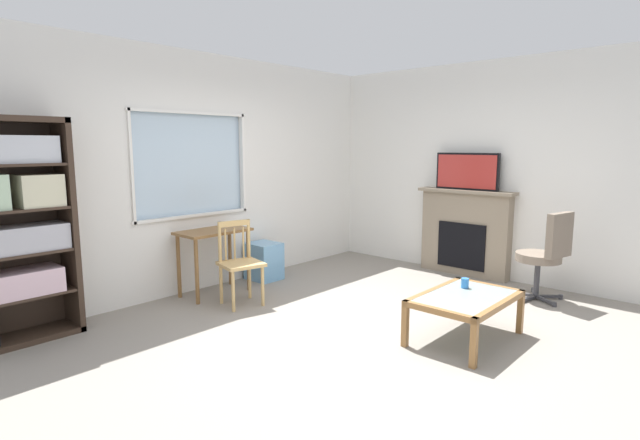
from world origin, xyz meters
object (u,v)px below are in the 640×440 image
tv (467,171)px  office_chair (546,252)px  desk_under_window (214,242)px  wooden_chair (240,262)px  plastic_drawer_unit (264,261)px  sippy_cup (465,283)px  coffee_table (466,301)px  fireplace (465,232)px  bookshelf (14,225)px

tv → office_chair: tv is taller
desk_under_window → wooden_chair: wooden_chair is taller
desk_under_window → plastic_drawer_unit: desk_under_window is taller
sippy_cup → office_chair: bearing=-10.6°
coffee_table → fireplace: bearing=26.2°
bookshelf → office_chair: size_ratio=1.95×
fireplace → office_chair: 1.27m
desk_under_window → coffee_table: size_ratio=0.81×
plastic_drawer_unit → sippy_cup: bearing=-88.3°
desk_under_window → sippy_cup: desk_under_window is taller
bookshelf → plastic_drawer_unit: bearing=-1.2°
wooden_chair → tv: tv is taller
fireplace → sippy_cup: fireplace is taller
bookshelf → plastic_drawer_unit: bookshelf is taller
office_chair → sippy_cup: bearing=169.4°
tv → sippy_cup: (-1.86, -0.91, -0.92)m
tv → sippy_cup: bearing=-153.7°
desk_under_window → tv: size_ratio=0.96×
bookshelf → fireplace: 5.08m
bookshelf → wooden_chair: bookshelf is taller
desk_under_window → office_chair: (2.27, -2.92, -0.05)m
tv → sippy_cup: 2.26m
wooden_chair → fireplace: fireplace is taller
plastic_drawer_unit → fireplace: bearing=-42.5°
coffee_table → desk_under_window: bearing=103.6°
desk_under_window → office_chair: 3.70m
sippy_cup → bookshelf: bearing=135.8°
wooden_chair → office_chair: office_chair is taller
office_chair → fireplace: bearing=68.1°
wooden_chair → sippy_cup: wooden_chair is taller
tv → office_chair: bearing=-111.1°
fireplace → sippy_cup: 2.09m
plastic_drawer_unit → fireplace: (1.95, -1.79, 0.33)m
fireplace → office_chair: bearing=-111.9°
desk_under_window → tv: bearing=-32.5°
desk_under_window → coffee_table: desk_under_window is taller
tv → desk_under_window: bearing=147.5°
plastic_drawer_unit → office_chair: bearing=-63.5°
bookshelf → tv: bearing=-21.5°
tv → sippy_cup: tv is taller
tv → office_chair: size_ratio=0.85×
bookshelf → desk_under_window: 2.01m
plastic_drawer_unit → coffee_table: (-0.13, -2.82, 0.11)m
plastic_drawer_unit → tv: 2.87m
wooden_chair → coffee_table: (0.71, -2.25, -0.11)m
sippy_cup → fireplace: bearing=26.0°
wooden_chair → tv: (2.77, -1.23, 0.91)m
plastic_drawer_unit → sippy_cup: (0.08, -2.71, 0.21)m
tv → coffee_table: bearing=-153.6°
tv → coffee_table: size_ratio=0.84×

